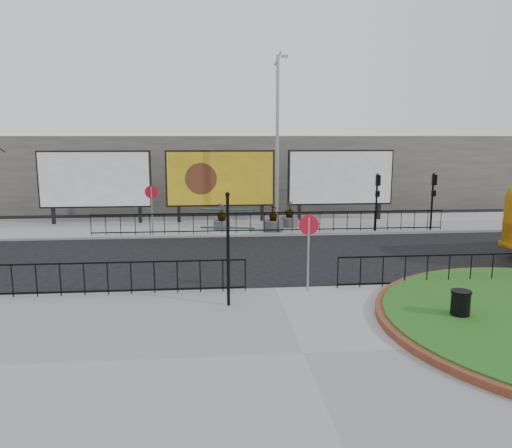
{
  "coord_description": "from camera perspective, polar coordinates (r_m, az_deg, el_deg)",
  "views": [
    {
      "loc": [
        -2.04,
        -15.59,
        5.04
      ],
      "look_at": [
        -0.41,
        2.44,
        1.82
      ],
      "focal_mm": 35.0,
      "sensor_mm": 36.0,
      "label": 1
    }
  ],
  "objects": [
    {
      "name": "fingerpost_sign",
      "position": [
        14.34,
        -3.23,
        -1.6
      ],
      "size": [
        1.57,
        0.53,
        3.35
      ],
      "rotation": [
        0.0,
        0.0,
        -0.25
      ],
      "color": "black",
      "rests_on": "pavement_near"
    },
    {
      "name": "railing_near_left",
      "position": [
        16.39,
        -19.05,
        -5.94
      ],
      "size": [
        10.0,
        0.1,
        1.1
      ],
      "primitive_type": null,
      "color": "black",
      "rests_on": "pavement_near"
    },
    {
      "name": "litter_bin",
      "position": [
        14.46,
        22.32,
        -8.72
      ],
      "size": [
        0.53,
        0.53,
        0.88
      ],
      "color": "black",
      "rests_on": "pavement_near"
    },
    {
      "name": "planter_a",
      "position": [
        26.54,
        -3.93,
        0.48
      ],
      "size": [
        0.89,
        0.89,
        1.37
      ],
      "color": "#4C4C4F",
      "rests_on": "pavement_far"
    },
    {
      "name": "billboard_left",
      "position": [
        29.38,
        -17.92,
        4.84
      ],
      "size": [
        6.2,
        0.31,
        4.1
      ],
      "color": "black",
      "rests_on": "pavement_far"
    },
    {
      "name": "billboard_right",
      "position": [
        29.64,
        9.62,
        5.23
      ],
      "size": [
        6.2,
        0.31,
        4.1
      ],
      "color": "black",
      "rests_on": "pavement_far"
    },
    {
      "name": "ground",
      "position": [
        16.51,
        2.2,
        -7.69
      ],
      "size": [
        90.0,
        90.0,
        0.0
      ],
      "primitive_type": "plane",
      "color": "black",
      "rests_on": "ground"
    },
    {
      "name": "planter_c",
      "position": [
        27.29,
        3.84,
        0.68
      ],
      "size": [
        0.98,
        0.98,
        1.39
      ],
      "color": "#4C4C4F",
      "rests_on": "pavement_far"
    },
    {
      "name": "pavement_near",
      "position": [
        11.88,
        5.39,
        -14.74
      ],
      "size": [
        30.0,
        10.0,
        0.12
      ],
      "primitive_type": "cube",
      "color": "gray",
      "rests_on": "ground"
    },
    {
      "name": "signal_pole_b",
      "position": [
        27.63,
        19.59,
        3.4
      ],
      "size": [
        0.22,
        0.26,
        3.0
      ],
      "color": "black",
      "rests_on": "pavement_far"
    },
    {
      "name": "signal_pole_a",
      "position": [
        26.52,
        13.68,
        3.44
      ],
      "size": [
        0.22,
        0.26,
        3.0
      ],
      "color": "black",
      "rests_on": "pavement_far"
    },
    {
      "name": "railing_far",
      "position": [
        25.45,
        1.77,
        0.2
      ],
      "size": [
        18.0,
        0.1,
        1.1
      ],
      "primitive_type": null,
      "color": "black",
      "rests_on": "pavement_far"
    },
    {
      "name": "pavement_far",
      "position": [
        28.11,
        -0.93,
        -0.11
      ],
      "size": [
        44.0,
        6.0,
        0.12
      ],
      "primitive_type": "cube",
      "color": "gray",
      "rests_on": "ground"
    },
    {
      "name": "building_backdrop",
      "position": [
        37.73,
        -2.08,
        6.23
      ],
      "size": [
        40.0,
        10.0,
        5.0
      ],
      "primitive_type": "cube",
      "color": "slate",
      "rests_on": "ground"
    },
    {
      "name": "speed_sign_far",
      "position": [
        25.36,
        -11.85,
        2.8
      ],
      "size": [
        0.64,
        0.07,
        2.47
      ],
      "color": "gray",
      "rests_on": "pavement_far"
    },
    {
      "name": "speed_sign_near",
      "position": [
        15.81,
        6.03,
        -1.36
      ],
      "size": [
        0.64,
        0.07,
        2.47
      ],
      "color": "gray",
      "rests_on": "pavement_near"
    },
    {
      "name": "billboard_mid",
      "position": [
        28.67,
        -4.09,
        5.18
      ],
      "size": [
        6.2,
        0.31,
        4.1
      ],
      "color": "black",
      "rests_on": "pavement_far"
    },
    {
      "name": "planter_b",
      "position": [
        26.01,
        1.96,
        0.2
      ],
      "size": [
        1.04,
        1.04,
        1.41
      ],
      "color": "#4C4C4F",
      "rests_on": "pavement_far"
    },
    {
      "name": "railing_near_right",
      "position": [
        18.05,
        23.35,
        -4.76
      ],
      "size": [
        9.0,
        0.1,
        1.1
      ],
      "primitive_type": null,
      "color": "black",
      "rests_on": "pavement_near"
    },
    {
      "name": "lamp_post",
      "position": [
        26.83,
        2.46,
        9.63
      ],
      "size": [
        0.74,
        0.18,
        9.23
      ],
      "color": "gray",
      "rests_on": "pavement_far"
    }
  ]
}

